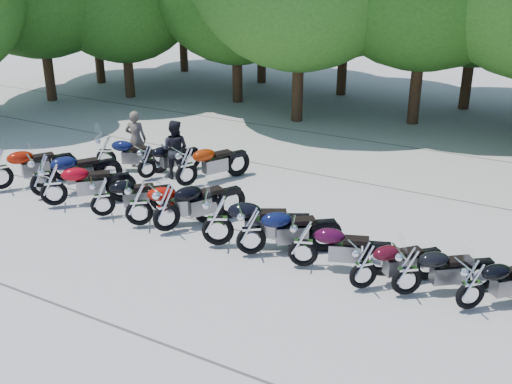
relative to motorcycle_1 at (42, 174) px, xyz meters
The scene contains 17 objects.
ground 6.18m from the motorcycle_1, ahead, with size 90.00×90.00×0.00m, color #A19B91.
motorcycle_1 is the anchor object (origin of this frame).
motorcycle_2 0.80m from the motorcycle_1, 23.74° to the right, with size 0.73×2.40×1.35m, color maroon, non-canonical shape.
motorcycle_3 2.29m from the motorcycle_1, ahead, with size 0.64×2.12×1.20m, color black, non-canonical shape.
motorcycle_4 3.45m from the motorcycle_1, ahead, with size 0.71×2.32×1.31m, color #920D05, non-canonical shape.
motorcycle_5 4.22m from the motorcycle_1, ahead, with size 0.74×2.43×1.38m, color black, non-canonical shape.
motorcycle_6 5.68m from the motorcycle_1, ahead, with size 0.77×2.52×1.42m, color black, non-canonical shape.
motorcycle_7 6.54m from the motorcycle_1, ahead, with size 0.70×2.32×1.31m, color #0C1235, non-canonical shape.
motorcycle_8 7.77m from the motorcycle_1, ahead, with size 0.67×2.21×1.25m, color #32061E, non-canonical shape.
motorcycle_9 9.18m from the motorcycle_1, ahead, with size 0.63×2.06×1.17m, color #3B0811, non-canonical shape.
motorcycle_10 9.99m from the motorcycle_1, ahead, with size 0.64×2.12×1.20m, color black, non-canonical shape.
motorcycle_11 11.16m from the motorcycle_1, ahead, with size 0.63×2.07×1.17m, color black, non-canonical shape.
motorcycle_14 2.51m from the motorcycle_1, 91.15° to the left, with size 0.67×2.21×1.25m, color #0D1339, non-canonical shape.
motorcycle_15 2.93m from the motorcycle_1, 58.47° to the left, with size 0.63×2.08×1.17m, color black, non-canonical shape.
motorcycle_16 3.86m from the motorcycle_1, 40.82° to the left, with size 0.72×2.38×1.35m, color #952605, non-canonical shape.
rider_0 3.31m from the motorcycle_1, 80.71° to the left, with size 0.65×0.43×1.78m, color brown.
rider_1 3.74m from the motorcycle_1, 54.89° to the left, with size 0.85×0.67×1.76m, color black.
Camera 1 is at (6.23, -9.69, 6.31)m, focal length 42.00 mm.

